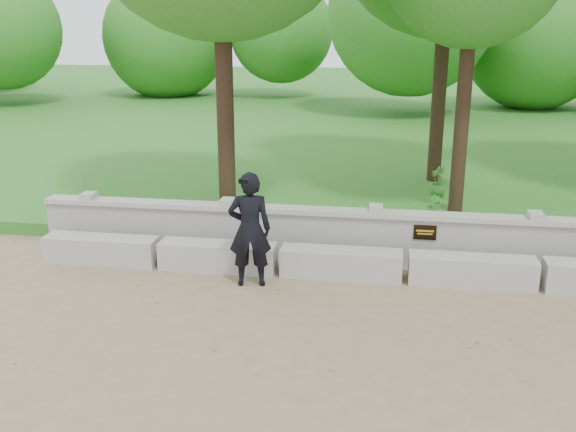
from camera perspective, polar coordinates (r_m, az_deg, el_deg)
ground at (r=8.50m, az=10.52°, el=-10.53°), size 80.00×80.00×0.00m
lawn at (r=21.88m, az=9.86°, el=6.80°), size 40.00×22.00×0.25m
concrete_bench at (r=10.14m, az=10.39°, el=-4.47°), size 11.90×0.45×0.45m
parapet_wall at (r=10.72m, az=10.40°, el=-1.93°), size 12.50×0.35×0.90m
man_main at (r=9.62m, az=-3.42°, el=-1.20°), size 0.72×0.65×1.77m
shrub_a at (r=11.66m, az=-4.27°, el=0.10°), size 0.33×0.32×0.53m
shrub_b at (r=11.78m, az=12.63°, el=0.21°), size 0.33×0.39×0.65m
shrub_d at (r=14.18m, az=13.21°, el=3.01°), size 0.47×0.48×0.65m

